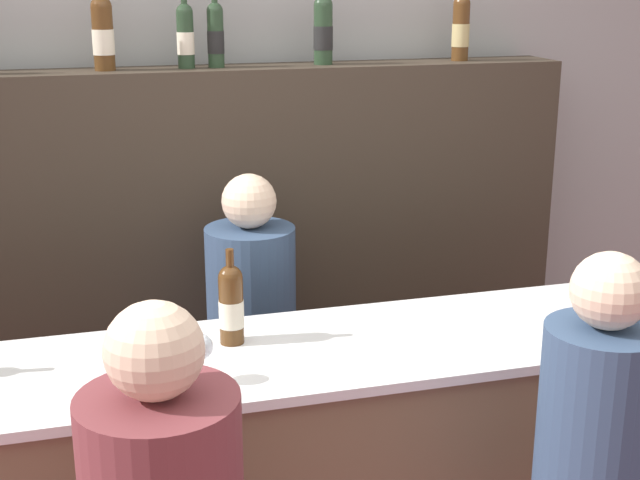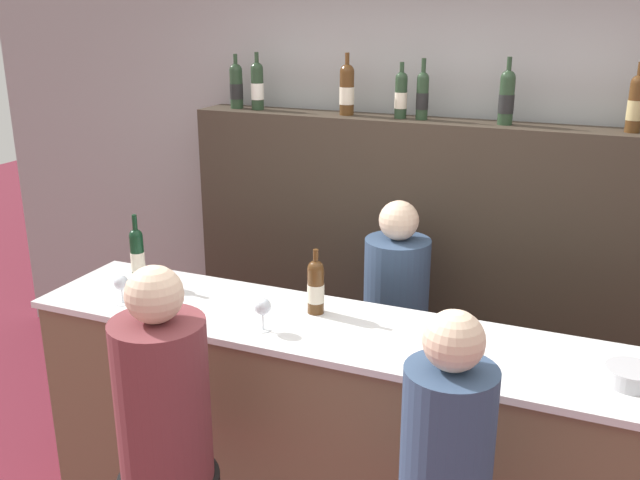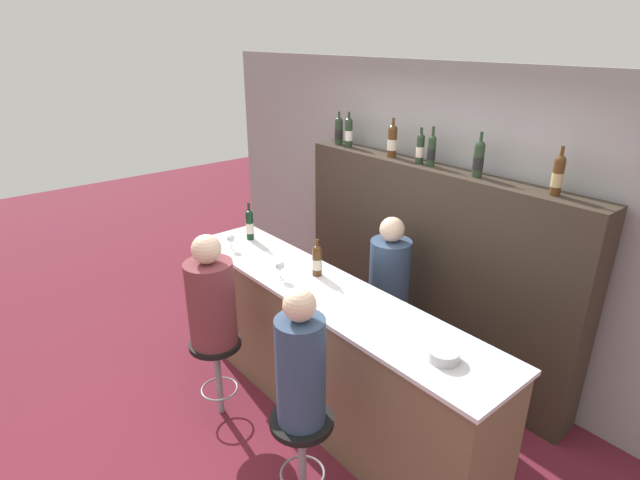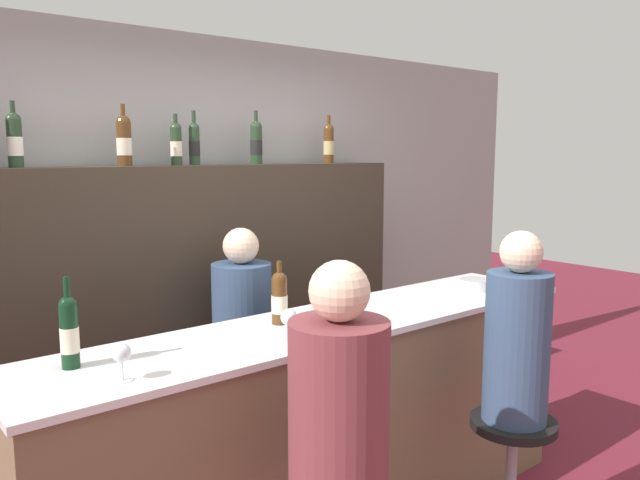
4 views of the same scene
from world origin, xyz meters
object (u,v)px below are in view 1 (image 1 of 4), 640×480
at_px(wine_bottle_backbar_4, 216,34).
at_px(guest_seated_right, 595,440).
at_px(metal_bowl, 631,306).
at_px(wine_bottle_backbar_6, 461,27).
at_px(wine_bottle_counter_1, 231,304).
at_px(wine_bottle_backbar_2, 103,33).
at_px(wine_glass_1, 200,349).
at_px(wine_bottle_backbar_5, 323,29).
at_px(wine_bottle_backbar_3, 185,35).
at_px(bartender, 253,375).

distance_m(wine_bottle_backbar_4, guest_seated_right, 2.12).
bearing_deg(wine_bottle_backbar_4, metal_bowl, -46.87).
bearing_deg(wine_bottle_backbar_6, wine_bottle_counter_1, -138.03).
distance_m(wine_bottle_backbar_2, guest_seated_right, 2.29).
distance_m(wine_bottle_backbar_2, wine_glass_1, 1.53).
xyz_separation_m(wine_bottle_counter_1, wine_bottle_backbar_5, (0.59, 1.08, 0.73)).
height_order(wine_bottle_backbar_3, wine_glass_1, wine_bottle_backbar_3).
bearing_deg(wine_glass_1, wine_bottle_backbar_2, 96.14).
relative_size(wine_bottle_counter_1, wine_bottle_backbar_2, 0.87).
xyz_separation_m(wine_bottle_backbar_6, wine_glass_1, (-1.33, -1.33, -0.75)).
relative_size(wine_bottle_backbar_3, bartender, 0.20).
relative_size(wine_bottle_backbar_2, wine_bottle_backbar_4, 1.06).
distance_m(wine_bottle_backbar_6, metal_bowl, 1.46).
xyz_separation_m(wine_bottle_counter_1, wine_bottle_backbar_6, (1.20, 1.08, 0.73)).
bearing_deg(metal_bowl, guest_seated_right, -129.81).
distance_m(wine_bottle_counter_1, guest_seated_right, 1.09).
height_order(wine_bottle_backbar_2, metal_bowl, wine_bottle_backbar_2).
bearing_deg(bartender, wine_bottle_counter_1, -106.41).
relative_size(wine_bottle_backbar_3, metal_bowl, 1.62).
relative_size(wine_bottle_backbar_2, bartender, 0.23).
distance_m(wine_bottle_counter_1, wine_glass_1, 0.29).
bearing_deg(wine_bottle_counter_1, wine_bottle_backbar_3, 88.05).
relative_size(wine_bottle_counter_1, wine_bottle_backbar_5, 0.87).
distance_m(wine_glass_1, bartender, 1.06).
xyz_separation_m(wine_bottle_backbar_4, metal_bowl, (1.13, -1.21, -0.81)).
relative_size(wine_glass_1, metal_bowl, 0.78).
distance_m(wine_bottle_backbar_3, metal_bowl, 1.92).
bearing_deg(wine_bottle_counter_1, guest_seated_right, -44.53).
height_order(wine_bottle_counter_1, bartender, bartender).
height_order(wine_bottle_counter_1, wine_bottle_backbar_5, wine_bottle_backbar_5).
bearing_deg(bartender, metal_bowl, -34.40).
distance_m(wine_bottle_backbar_2, wine_bottle_backbar_6, 1.47).
bearing_deg(guest_seated_right, wine_bottle_backbar_6, 76.90).
bearing_deg(wine_bottle_counter_1, wine_bottle_backbar_2, 104.30).
bearing_deg(wine_bottle_backbar_2, wine_bottle_backbar_5, 0.00).
bearing_deg(wine_bottle_backbar_4, wine_bottle_backbar_2, 180.00).
height_order(wine_bottle_counter_1, wine_bottle_backbar_2, wine_bottle_backbar_2).
bearing_deg(bartender, guest_seated_right, -66.98).
xyz_separation_m(wine_bottle_backbar_3, wine_glass_1, (-0.17, -1.33, -0.74)).
xyz_separation_m(wine_glass_1, bartender, (0.31, 0.87, -0.52)).
xyz_separation_m(wine_bottle_backbar_4, wine_bottle_backbar_6, (1.04, 0.00, 0.01)).
bearing_deg(guest_seated_right, wine_bottle_backbar_2, 119.66).
relative_size(wine_bottle_backbar_6, metal_bowl, 1.81).
height_order(wine_bottle_backbar_3, metal_bowl, wine_bottle_backbar_3).
bearing_deg(wine_bottle_backbar_3, wine_bottle_backbar_5, 0.00).
bearing_deg(wine_bottle_backbar_3, bartender, -72.10).
bearing_deg(wine_bottle_backbar_3, wine_bottle_counter_1, -91.95).
distance_m(wine_bottle_backbar_4, wine_glass_1, 1.55).
relative_size(wine_bottle_backbar_6, wine_glass_1, 2.33).
distance_m(wine_bottle_backbar_5, metal_bowl, 1.62).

